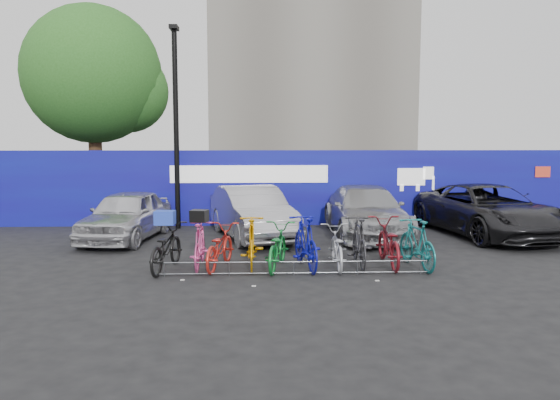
{
  "coord_description": "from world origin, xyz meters",
  "views": [
    {
      "loc": [
        -0.7,
        -11.39,
        2.73
      ],
      "look_at": [
        -0.18,
        2.0,
        1.25
      ],
      "focal_mm": 35.0,
      "sensor_mm": 36.0,
      "label": 1
    }
  ],
  "objects": [
    {
      "name": "car_3",
      "position": [
        5.82,
        3.76,
        0.73
      ],
      "size": [
        3.21,
        5.58,
        1.47
      ],
      "primitive_type": "imported",
      "rotation": [
        0.0,
        0.0,
        0.15
      ],
      "color": "black",
      "rests_on": "ground"
    },
    {
      "name": "bike_3",
      "position": [
        -0.86,
        0.15,
        0.55
      ],
      "size": [
        0.53,
        1.82,
        1.09
      ],
      "primitive_type": "imported",
      "rotation": [
        0.0,
        0.0,
        3.15
      ],
      "color": "orange",
      "rests_on": "ground"
    },
    {
      "name": "bike_4",
      "position": [
        -0.32,
        -0.02,
        0.48
      ],
      "size": [
        0.99,
        1.91,
        0.95
      ],
      "primitive_type": "imported",
      "rotation": [
        0.0,
        0.0,
        2.94
      ],
      "color": "#13792C",
      "rests_on": "ground"
    },
    {
      "name": "bike_5",
      "position": [
        0.29,
        -0.03,
        0.57
      ],
      "size": [
        0.83,
        1.95,
        1.14
      ],
      "primitive_type": "imported",
      "rotation": [
        0.0,
        0.0,
        3.3
      ],
      "color": "#0C0E9D",
      "rests_on": "ground"
    },
    {
      "name": "tree",
      "position": [
        -6.77,
        10.06,
        5.07
      ],
      "size": [
        5.4,
        5.2,
        7.8
      ],
      "color": "#382314",
      "rests_on": "ground"
    },
    {
      "name": "car_2",
      "position": [
        2.36,
        3.95,
        0.7
      ],
      "size": [
        2.0,
        4.85,
        1.4
      ],
      "primitive_type": "imported",
      "rotation": [
        0.0,
        0.0,
        0.01
      ],
      "color": "#9A9B9F",
      "rests_on": "ground"
    },
    {
      "name": "car_1",
      "position": [
        -0.89,
        3.62,
        0.72
      ],
      "size": [
        2.69,
        4.61,
        1.44
      ],
      "primitive_type": "imported",
      "rotation": [
        0.0,
        0.0,
        0.29
      ],
      "color": "#A1A0A5",
      "rests_on": "ground"
    },
    {
      "name": "cargo_topcase",
      "position": [
        -1.96,
        0.1,
        1.13
      ],
      "size": [
        0.41,
        0.38,
        0.25
      ],
      "primitive_type": "cube",
      "rotation": [
        0.0,
        0.0,
        -0.25
      ],
      "color": "black",
      "rests_on": "bike_1"
    },
    {
      "name": "bike_rack",
      "position": [
        -0.0,
        -0.6,
        0.16
      ],
      "size": [
        5.6,
        0.03,
        0.3
      ],
      "color": "#595B60",
      "rests_on": "ground"
    },
    {
      "name": "lamppost",
      "position": [
        -3.2,
        5.4,
        3.27
      ],
      "size": [
        0.25,
        0.5,
        6.11
      ],
      "color": "black",
      "rests_on": "ground"
    },
    {
      "name": "bike_7",
      "position": [
        1.46,
        0.12,
        0.54
      ],
      "size": [
        0.58,
        1.83,
        1.09
      ],
      "primitive_type": "imported",
      "rotation": [
        0.0,
        0.0,
        3.11
      ],
      "color": "#272629",
      "rests_on": "ground"
    },
    {
      "name": "bike_6",
      "position": [
        0.95,
        0.01,
        0.45
      ],
      "size": [
        0.64,
        1.73,
        0.9
      ],
      "primitive_type": "imported",
      "rotation": [
        0.0,
        0.0,
        3.11
      ],
      "color": "#A8AAAF",
      "rests_on": "ground"
    },
    {
      "name": "car_0",
      "position": [
        -4.32,
        3.53,
        0.68
      ],
      "size": [
        2.17,
        4.2,
        1.37
      ],
      "primitive_type": "imported",
      "rotation": [
        0.0,
        0.0,
        -0.14
      ],
      "color": "silver",
      "rests_on": "ground"
    },
    {
      "name": "cargo_crate",
      "position": [
        -2.66,
        -0.06,
        1.12
      ],
      "size": [
        0.42,
        0.33,
        0.29
      ],
      "primitive_type": "cube",
      "rotation": [
        0.0,
        0.0,
        -0.06
      ],
      "color": "blue",
      "rests_on": "bike_0"
    },
    {
      "name": "bike_0",
      "position": [
        -2.66,
        -0.06,
        0.49
      ],
      "size": [
        0.93,
        1.93,
        0.97
      ],
      "primitive_type": "imported",
      "rotation": [
        0.0,
        0.0,
        2.99
      ],
      "color": "black",
      "rests_on": "ground"
    },
    {
      "name": "hoarding",
      "position": [
        0.01,
        6.0,
        1.2
      ],
      "size": [
        22.0,
        0.18,
        2.4
      ],
      "color": "#10097C",
      "rests_on": "ground"
    },
    {
      "name": "bike_8",
      "position": [
        2.1,
        0.15,
        0.52
      ],
      "size": [
        0.72,
        1.98,
        1.03
      ],
      "primitive_type": "imported",
      "rotation": [
        0.0,
        0.0,
        3.12
      ],
      "color": "maroon",
      "rests_on": "ground"
    },
    {
      "name": "bike_9",
      "position": [
        2.67,
        -0.07,
        0.53
      ],
      "size": [
        0.75,
        1.82,
        1.06
      ],
      "primitive_type": "imported",
      "rotation": [
        0.0,
        0.0,
        3.28
      ],
      "color": "#156E70",
      "rests_on": "ground"
    },
    {
      "name": "ground",
      "position": [
        0.0,
        0.0,
        0.0
      ],
      "size": [
        100.0,
        100.0,
        0.0
      ],
      "primitive_type": "plane",
      "color": "black",
      "rests_on": "ground"
    },
    {
      "name": "bike_1",
      "position": [
        -1.96,
        0.1,
        0.5
      ],
      "size": [
        0.49,
        1.67,
        1.0
      ],
      "primitive_type": "imported",
      "rotation": [
        0.0,
        0.0,
        3.13
      ],
      "color": "#D9458C",
      "rests_on": "ground"
    },
    {
      "name": "bike_2",
      "position": [
        -1.55,
        0.07,
        0.46
      ],
      "size": [
        0.99,
        1.86,
        0.93
      ],
      "primitive_type": "imported",
      "rotation": [
        0.0,
        0.0,
        2.92
      ],
      "color": "red",
      "rests_on": "ground"
    }
  ]
}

